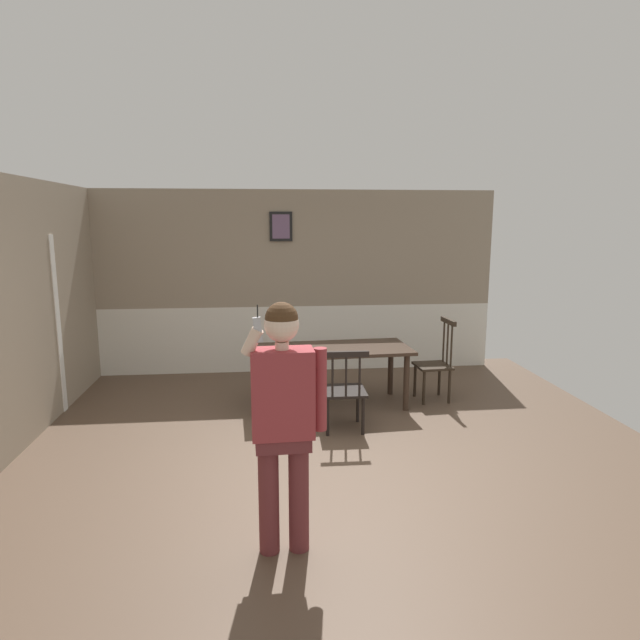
% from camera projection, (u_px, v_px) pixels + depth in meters
% --- Properties ---
extents(ground_plane, '(7.03, 7.03, 0.00)m').
position_uv_depth(ground_plane, '(318.00, 458.00, 5.27)').
color(ground_plane, brown).
extents(room_back_partition, '(5.93, 0.17, 2.70)m').
position_uv_depth(room_back_partition, '(297.00, 285.00, 8.17)').
color(room_back_partition, gray).
rests_on(room_back_partition, ground_plane).
extents(dining_table, '(1.98, 0.96, 0.73)m').
position_uv_depth(dining_table, '(330.00, 354.00, 6.65)').
color(dining_table, '#38281E').
rests_on(dining_table, ground_plane).
extents(chair_near_window, '(0.44, 0.44, 1.04)m').
position_uv_depth(chair_near_window, '(436.00, 363.00, 6.90)').
color(chair_near_window, '#2D2319').
rests_on(chair_near_window, ground_plane).
extents(chair_by_doorway, '(0.48, 0.48, 0.93)m').
position_uv_depth(chair_by_doorway, '(344.00, 390.00, 5.89)').
color(chair_by_doorway, black).
rests_on(chair_by_doorway, ground_plane).
extents(person_figure, '(0.57, 0.24, 1.75)m').
position_uv_depth(person_figure, '(284.00, 411.00, 3.62)').
color(person_figure, brown).
rests_on(person_figure, ground_plane).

